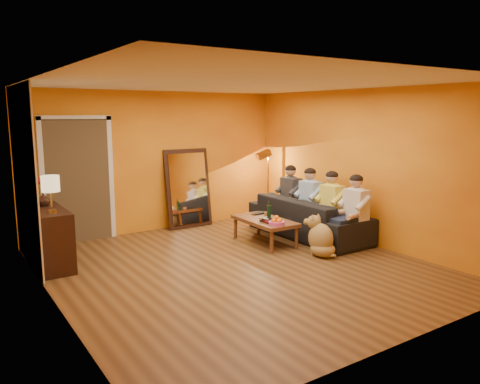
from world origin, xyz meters
TOP-DOWN VIEW (x-y plane):
  - room_shell at (0.00, 0.37)m, footprint 5.00×5.50m
  - white_accent at (-2.48, 1.75)m, footprint 0.02×1.90m
  - doorway_recess at (-1.50, 2.83)m, footprint 1.06×0.30m
  - door_jamb_left at (-2.07, 2.71)m, footprint 0.08×0.06m
  - door_jamb_right at (-0.93, 2.71)m, footprint 0.08×0.06m
  - door_header at (-1.50, 2.71)m, footprint 1.22×0.06m
  - mirror_frame at (0.55, 2.63)m, footprint 0.92×0.27m
  - mirror_glass at (0.55, 2.59)m, footprint 0.78×0.21m
  - sideboard at (-2.24, 1.55)m, footprint 0.44×1.18m
  - table_lamp at (-2.24, 1.25)m, footprint 0.24×0.24m
  - sofa at (2.00, 0.77)m, footprint 2.41×0.94m
  - coffee_table at (1.08, 0.83)m, footprint 0.65×1.24m
  - floor_lamp at (2.10, 2.10)m, footprint 0.35×0.31m
  - dog at (1.37, -0.23)m, footprint 0.46×0.61m
  - person_far_left at (2.13, -0.23)m, footprint 0.70×0.44m
  - person_mid_left at (2.13, 0.32)m, footprint 0.70×0.44m
  - person_mid_right at (2.13, 0.87)m, footprint 0.70×0.44m
  - person_far_right at (2.13, 1.42)m, footprint 0.70×0.44m
  - fruit_bowl at (0.98, 0.38)m, footprint 0.26×0.26m
  - wine_bottle at (1.13, 0.78)m, footprint 0.07×0.07m
  - tumbler at (1.20, 0.95)m, footprint 0.09×0.09m
  - laptop at (1.26, 1.18)m, footprint 0.35×0.25m
  - book_lower at (0.90, 0.63)m, footprint 0.19×0.25m
  - book_mid at (0.91, 0.64)m, footprint 0.23×0.29m
  - book_upper at (0.90, 0.62)m, footprint 0.21×0.25m
  - vase at (-2.24, 1.80)m, footprint 0.19×0.19m
  - flowers at (-2.24, 1.80)m, footprint 0.17×0.17m

SIDE VIEW (x-z plane):
  - coffee_table at x=1.08m, z-range 0.00..0.42m
  - dog at x=1.37m, z-range 0.00..0.65m
  - sofa at x=2.00m, z-range 0.00..0.70m
  - sideboard at x=-2.24m, z-range 0.00..0.85m
  - book_lower at x=0.90m, z-range 0.42..0.44m
  - laptop at x=1.26m, z-range 0.42..0.45m
  - book_mid at x=0.91m, z-range 0.44..0.46m
  - tumbler at x=1.20m, z-range 0.42..0.51m
  - book_upper at x=0.90m, z-range 0.46..0.48m
  - fruit_bowl at x=0.98m, z-range 0.42..0.58m
  - wine_bottle at x=1.13m, z-range 0.42..0.73m
  - person_far_left at x=2.13m, z-range 0.00..1.22m
  - person_mid_left at x=2.13m, z-range 0.00..1.22m
  - person_mid_right at x=2.13m, z-range 0.00..1.22m
  - person_far_right at x=2.13m, z-range 0.00..1.22m
  - floor_lamp at x=2.10m, z-range 0.00..1.44m
  - mirror_frame at x=0.55m, z-range 0.00..1.52m
  - mirror_glass at x=0.55m, z-range 0.09..1.43m
  - vase at x=-2.24m, z-range 0.85..1.05m
  - doorway_recess at x=-1.50m, z-range 0.00..2.10m
  - door_jamb_left at x=-2.07m, z-range -0.05..2.15m
  - door_jamb_right at x=-0.93m, z-range -0.05..2.15m
  - table_lamp at x=-2.24m, z-range 0.85..1.36m
  - flowers at x=-2.24m, z-range 0.97..1.42m
  - room_shell at x=0.00m, z-range 0.00..2.60m
  - white_accent at x=-2.48m, z-range 0.01..2.59m
  - door_header at x=-1.50m, z-range 2.08..2.16m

